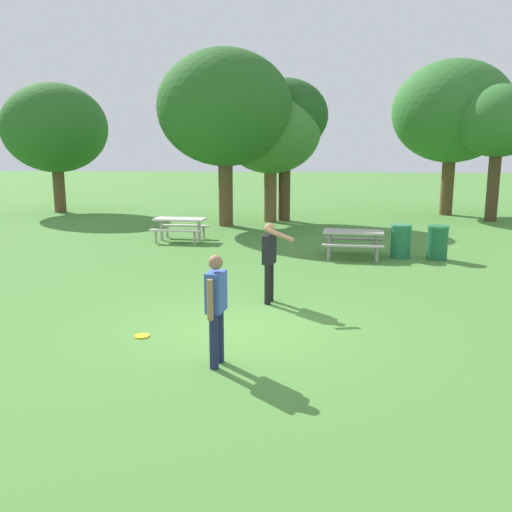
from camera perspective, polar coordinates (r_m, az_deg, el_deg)
The scene contains 14 objects.
ground_plane at distance 9.68m, azimuth -2.00°, elevation -7.56°, with size 120.00×120.00×0.00m, color #4C8438.
person_thrower at distance 11.00m, azimuth 1.46°, elevation -0.05°, with size 0.66×0.69×1.64m.
person_catcher at distance 7.85m, azimuth -4.18°, elevation -4.92°, with size 0.27×0.60×1.64m.
frisbee at distance 9.46m, azimuth -11.83°, elevation -8.18°, with size 0.25×0.25×0.03m, color yellow.
picnic_table_near at distance 15.92m, azimuth 10.10°, elevation 1.87°, with size 1.80×1.55×0.77m.
picnic_table_far at distance 18.61m, azimuth -7.93°, elevation 3.29°, with size 1.79×1.53×0.77m.
trash_can_beside_table at distance 16.15m, azimuth 14.88°, elevation 1.51°, with size 0.59×0.59×0.96m.
trash_can_further_along at distance 16.19m, azimuth 18.43°, elevation 1.33°, with size 0.59×0.59×0.96m.
tree_tall_left at distance 28.23m, azimuth -20.26°, elevation 12.39°, with size 4.91×4.91×6.09m.
tree_broad_center at distance 21.99m, azimuth -3.28°, elevation 15.12°, with size 5.27×5.27×6.86m.
tree_far_right at distance 23.18m, azimuth 1.54°, elevation 12.90°, with size 4.16×4.16×5.56m.
tree_slender_mid at distance 23.47m, azimuth 3.06°, elevation 14.28°, with size 3.57×3.57×5.92m.
tree_back_left at distance 27.06m, azimuth 19.82°, elevation 13.96°, with size 5.38×5.38×6.99m.
tree_back_right at distance 25.41m, azimuth 24.00°, elevation 12.65°, with size 3.50×3.50×5.68m.
Camera 1 is at (1.26, -9.07, 3.14)m, focal length 38.30 mm.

